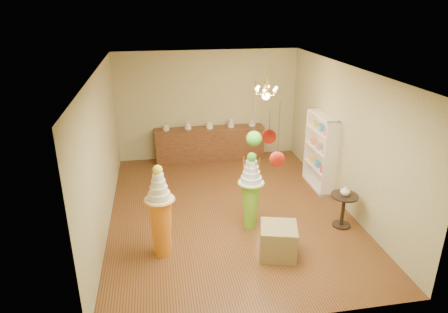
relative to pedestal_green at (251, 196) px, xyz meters
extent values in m
plane|color=#5B3519|center=(-0.29, 0.73, -0.68)|extent=(6.50, 6.50, 0.00)
plane|color=white|center=(-0.29, 0.73, 2.32)|extent=(6.50, 6.50, 0.00)
cube|color=tan|center=(-0.29, 3.98, 0.82)|extent=(5.00, 0.04, 3.00)
cube|color=tan|center=(-0.29, -2.52, 0.82)|extent=(5.00, 0.04, 3.00)
cube|color=tan|center=(-2.79, 0.73, 0.82)|extent=(0.04, 6.50, 3.00)
cube|color=tan|center=(2.21, 0.73, 0.82)|extent=(0.04, 6.50, 3.00)
cone|color=#79C42B|center=(0.00, 0.00, -0.21)|extent=(0.38, 0.38, 0.96)
cylinder|color=silver|center=(0.00, 0.00, 0.29)|extent=(0.52, 0.52, 0.03)
cylinder|color=silver|center=(0.00, 0.00, 0.35)|extent=(0.42, 0.42, 0.11)
cylinder|color=silver|center=(0.00, 0.00, 0.46)|extent=(0.34, 0.34, 0.11)
cylinder|color=silver|center=(0.00, 0.00, 0.57)|extent=(0.28, 0.28, 0.11)
cylinder|color=silver|center=(0.00, 0.00, 0.68)|extent=(0.23, 0.23, 0.11)
sphere|color=#429C21|center=(0.00, 0.00, 0.81)|extent=(0.18, 0.18, 0.18)
cone|color=orange|center=(-1.75, -0.64, -0.15)|extent=(0.42, 0.42, 1.08)
cylinder|color=silver|center=(-1.75, -0.64, 0.41)|extent=(0.50, 0.50, 0.03)
cylinder|color=silver|center=(-1.75, -0.64, 0.48)|extent=(0.38, 0.38, 0.11)
cylinder|color=silver|center=(-1.75, -0.64, 0.60)|extent=(0.30, 0.30, 0.11)
cylinder|color=silver|center=(-1.75, -0.64, 0.71)|extent=(0.24, 0.24, 0.11)
cylinder|color=silver|center=(-1.75, -0.64, 0.82)|extent=(0.19, 0.19, 0.11)
sphere|color=yellow|center=(-1.75, -0.64, 0.95)|extent=(0.17, 0.17, 0.17)
cube|color=olive|center=(0.27, -1.01, -0.40)|extent=(0.77, 0.77, 0.57)
cube|color=#59331C|center=(-0.29, 3.70, -0.23)|extent=(3.00, 0.50, 0.90)
cube|color=#59331C|center=(-0.29, 3.70, 0.22)|extent=(3.04, 0.54, 0.03)
cylinder|color=silver|center=(-1.49, 3.70, 0.32)|extent=(0.18, 0.18, 0.16)
cylinder|color=silver|center=(-0.89, 3.70, 0.36)|extent=(0.18, 0.18, 0.24)
cylinder|color=silver|center=(-0.29, 3.70, 0.32)|extent=(0.18, 0.18, 0.16)
cylinder|color=silver|center=(0.31, 3.70, 0.36)|extent=(0.18, 0.18, 0.24)
cylinder|color=silver|center=(0.91, 3.70, 0.32)|extent=(0.18, 0.18, 0.16)
cube|color=#F1E0D0|center=(2.19, 1.53, 0.22)|extent=(0.04, 1.20, 1.80)
cube|color=#F1E0D0|center=(2.03, 1.53, -0.18)|extent=(0.30, 1.14, 0.03)
cube|color=#F1E0D0|center=(2.03, 1.53, 0.27)|extent=(0.30, 1.14, 0.03)
cube|color=#F1E0D0|center=(2.03, 1.53, 0.72)|extent=(0.30, 1.14, 0.03)
cylinder|color=black|center=(1.81, -0.30, -0.67)|extent=(0.44, 0.44, 0.04)
cylinder|color=black|center=(1.81, -0.30, -0.35)|extent=(0.09, 0.09, 0.67)
cylinder|color=black|center=(1.81, -0.30, -0.01)|extent=(0.66, 0.66, 0.04)
imported|color=#F1E0D0|center=(1.81, -0.30, 0.10)|extent=(0.24, 0.24, 0.19)
cylinder|color=#433F30|center=(-0.09, -1.80, 1.90)|extent=(0.01, 0.01, 0.83)
sphere|color=#B42112|center=(-0.09, -1.80, 1.48)|extent=(0.22, 0.22, 0.22)
cylinder|color=#433F30|center=(-0.07, -0.40, 1.81)|extent=(0.01, 0.01, 1.00)
sphere|color=#429C21|center=(-0.07, -0.40, 1.31)|extent=(0.27, 0.27, 0.27)
cylinder|color=#433F30|center=(-0.35, -2.21, 2.14)|extent=(0.01, 0.01, 0.34)
sphere|color=#B42112|center=(-0.35, -2.21, 1.97)|extent=(0.18, 0.18, 0.18)
cylinder|color=gold|center=(0.70, 1.66, 2.07)|extent=(0.02, 0.02, 0.50)
cylinder|color=gold|center=(0.70, 1.66, 1.77)|extent=(0.10, 0.10, 0.30)
sphere|color=#E4B67D|center=(0.70, 1.66, 1.57)|extent=(0.18, 0.18, 0.18)
camera|label=1|loc=(-1.70, -6.74, 3.56)|focal=32.00mm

